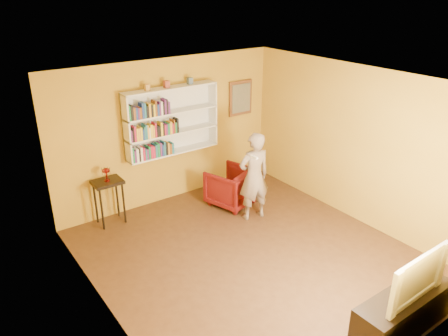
% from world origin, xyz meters
% --- Properties ---
extents(room_shell, '(5.30, 5.80, 2.88)m').
position_xyz_m(room_shell, '(0.00, 0.00, 1.02)').
color(room_shell, '#422815').
rests_on(room_shell, ground).
extents(bookshelf, '(1.80, 0.29, 1.23)m').
position_xyz_m(bookshelf, '(0.00, 2.41, 1.59)').
color(bookshelf, white).
rests_on(bookshelf, room_shell).
extents(books_row_lower, '(0.81, 0.19, 0.27)m').
position_xyz_m(books_row_lower, '(-0.46, 2.30, 1.13)').
color(books_row_lower, '#1B7C46').
rests_on(books_row_lower, bookshelf).
extents(books_row_middle, '(0.93, 0.19, 0.27)m').
position_xyz_m(books_row_middle, '(-0.40, 2.30, 1.51)').
color(books_row_middle, '#5F246E').
rests_on(books_row_middle, bookshelf).
extents(books_row_upper, '(0.77, 0.19, 0.27)m').
position_xyz_m(books_row_upper, '(-0.47, 2.30, 1.89)').
color(books_row_upper, '#1B7C46').
rests_on(books_row_upper, bookshelf).
extents(ornament_left, '(0.08, 0.08, 0.11)m').
position_xyz_m(ornament_left, '(-0.45, 2.35, 2.27)').
color(ornament_left, '#B88634').
rests_on(ornament_left, bookshelf).
extents(ornament_centre, '(0.09, 0.09, 0.12)m').
position_xyz_m(ornament_centre, '(-0.07, 2.35, 2.28)').
color(ornament_centre, '#974132').
rests_on(ornament_centre, bookshelf).
extents(ornament_right, '(0.09, 0.09, 0.12)m').
position_xyz_m(ornament_right, '(0.40, 2.35, 2.27)').
color(ornament_right, slate).
rests_on(ornament_right, bookshelf).
extents(framed_painting, '(0.55, 0.05, 0.70)m').
position_xyz_m(framed_painting, '(1.65, 2.46, 1.75)').
color(framed_painting, brown).
rests_on(framed_painting, room_shell).
extents(console_table, '(0.50, 0.38, 0.81)m').
position_xyz_m(console_table, '(-1.36, 2.25, 0.67)').
color(console_table, black).
rests_on(console_table, ground).
extents(ruby_lustre, '(0.15, 0.15, 0.23)m').
position_xyz_m(ruby_lustre, '(-1.36, 2.25, 0.98)').
color(ruby_lustre, maroon).
rests_on(ruby_lustre, console_table).
extents(armchair, '(0.96, 0.98, 0.72)m').
position_xyz_m(armchair, '(0.77, 1.58, 0.36)').
color(armchair, '#4A0508').
rests_on(armchair, ground).
extents(person, '(0.64, 0.47, 1.60)m').
position_xyz_m(person, '(0.79, 0.94, 0.80)').
color(person, '#7B685A').
rests_on(person, ground).
extents(game_remote, '(0.04, 0.15, 0.04)m').
position_xyz_m(game_remote, '(0.53, 0.64, 1.33)').
color(game_remote, white).
rests_on(game_remote, person).
extents(tv_cabinet, '(1.45, 0.43, 0.52)m').
position_xyz_m(tv_cabinet, '(0.51, -2.25, 0.26)').
color(tv_cabinet, black).
rests_on(tv_cabinet, ground).
extents(television, '(1.06, 0.16, 0.61)m').
position_xyz_m(television, '(0.51, -2.25, 0.82)').
color(television, black).
rests_on(television, tv_cabinet).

